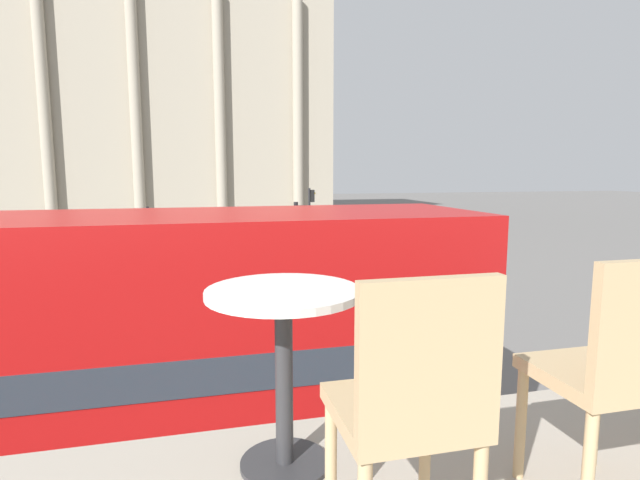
# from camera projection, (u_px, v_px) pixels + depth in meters

# --- Properties ---
(double_decker_bus) EXTENTS (10.09, 2.76, 4.17)m
(double_decker_bus) POSITION_uv_depth(u_px,v_px,m) (112.00, 353.00, 6.65)
(double_decker_bus) COLOR black
(double_decker_bus) RESTS_ON ground_plane
(cafe_dining_table) EXTENTS (0.60, 0.60, 0.73)m
(cafe_dining_table) POSITION_uv_depth(u_px,v_px,m) (284.00, 338.00, 1.94)
(cafe_dining_table) COLOR #2D2D30
(cafe_dining_table) RESTS_ON cafe_floor_slab
(cafe_chair_0) EXTENTS (0.40, 0.40, 0.91)m
(cafe_chair_0) POSITION_uv_depth(u_px,v_px,m) (411.00, 405.00, 1.42)
(cafe_chair_0) COLOR tan
(cafe_chair_0) RESTS_ON cafe_floor_slab
(cafe_chair_1) EXTENTS (0.40, 0.40, 0.91)m
(cafe_chair_1) POSITION_uv_depth(u_px,v_px,m) (614.00, 369.00, 1.68)
(cafe_chair_1) COLOR tan
(cafe_chair_1) RESTS_ON cafe_floor_slab
(plaza_building_left) EXTENTS (33.55, 14.94, 22.98)m
(plaza_building_left) POSITION_uv_depth(u_px,v_px,m) (143.00, 98.00, 46.35)
(plaza_building_left) COLOR #A39984
(plaza_building_left) RESTS_ON ground_plane
(traffic_light_near) EXTENTS (0.42, 0.24, 3.89)m
(traffic_light_near) POSITION_uv_depth(u_px,v_px,m) (299.00, 250.00, 13.90)
(traffic_light_near) COLOR black
(traffic_light_near) RESTS_ON ground_plane
(traffic_light_mid) EXTENTS (0.42, 0.24, 3.28)m
(traffic_light_mid) POSITION_uv_depth(u_px,v_px,m) (151.00, 233.00, 20.89)
(traffic_light_mid) COLOR black
(traffic_light_mid) RESTS_ON ground_plane
(traffic_light_far) EXTENTS (0.42, 0.24, 3.78)m
(traffic_light_far) POSITION_uv_depth(u_px,v_px,m) (311.00, 211.00, 28.72)
(traffic_light_far) COLOR black
(traffic_light_far) RESTS_ON ground_plane
(car_navy) EXTENTS (4.20, 1.93, 1.35)m
(car_navy) POSITION_uv_depth(u_px,v_px,m) (145.00, 263.00, 21.99)
(car_navy) COLOR black
(car_navy) RESTS_ON ground_plane
(pedestrian_olive) EXTENTS (0.32, 0.32, 1.77)m
(pedestrian_olive) POSITION_uv_depth(u_px,v_px,m) (178.00, 324.00, 12.23)
(pedestrian_olive) COLOR #282B33
(pedestrian_olive) RESTS_ON ground_plane
(pedestrian_red) EXTENTS (0.32, 0.32, 1.77)m
(pedestrian_red) POSITION_uv_depth(u_px,v_px,m) (97.00, 245.00, 25.13)
(pedestrian_red) COLOR #282B33
(pedestrian_red) RESTS_ON ground_plane
(pedestrian_blue) EXTENTS (0.32, 0.32, 1.66)m
(pedestrian_blue) POSITION_uv_depth(u_px,v_px,m) (282.00, 230.00, 32.15)
(pedestrian_blue) COLOR #282B33
(pedestrian_blue) RESTS_ON ground_plane
(pedestrian_black) EXTENTS (0.32, 0.32, 1.71)m
(pedestrian_black) POSITION_uv_depth(u_px,v_px,m) (331.00, 235.00, 29.50)
(pedestrian_black) COLOR #282B33
(pedestrian_black) RESTS_ON ground_plane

